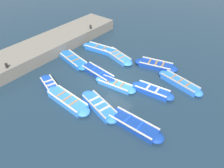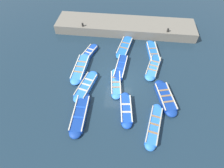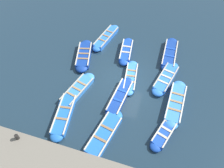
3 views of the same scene
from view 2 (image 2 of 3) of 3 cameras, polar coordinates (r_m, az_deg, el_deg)
ground_plane at (r=15.11m, az=2.28°, el=1.10°), size 120.00×120.00×0.00m
boat_stern_in at (r=14.72m, az=1.25°, el=0.26°), size 3.34×1.14×0.36m
boat_bow_out at (r=15.96m, az=2.89°, el=5.55°), size 3.71×1.14×0.43m
boat_centre at (r=12.92m, az=13.52°, el=-13.05°), size 3.77×1.45×0.45m
boat_outer_left at (r=13.23m, az=4.56°, el=-8.27°), size 3.19×1.12×0.46m
boat_end_of_row at (r=18.11m, az=4.13°, el=12.00°), size 3.88×1.63×0.43m
boat_tucked at (r=14.63m, az=-8.47°, el=-0.64°), size 3.64×1.68×0.44m
boat_near_quay at (r=16.07m, az=-10.28°, el=5.10°), size 3.98×1.11×0.47m
boat_mid_row at (r=14.41m, az=17.00°, el=-4.18°), size 3.65×1.77×0.46m
boat_outer_right at (r=16.39m, az=13.31°, el=5.43°), size 3.63×1.68×0.42m
boat_drifting at (r=13.25m, az=-10.40°, el=-9.43°), size 3.91×0.99×0.43m
boat_alongside at (r=17.86m, az=13.22°, el=9.96°), size 3.83×1.34×0.43m
boat_far_corner at (r=17.47m, az=-7.74°, el=9.81°), size 3.23×1.68×0.38m
quay_wall at (r=20.53m, az=4.26°, el=18.27°), size 3.21×15.12×0.98m
bollard_north at (r=19.51m, az=17.81°, el=16.38°), size 0.20×0.20×0.35m
bollard_mid_north at (r=19.73m, az=-9.57°, el=18.54°), size 0.20×0.20×0.35m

